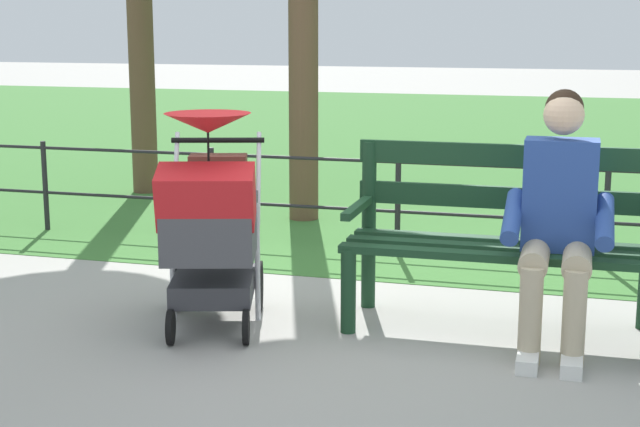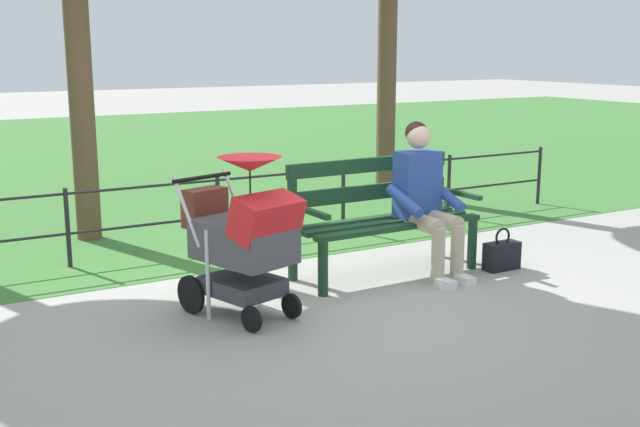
{
  "view_description": "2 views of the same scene",
  "coord_description": "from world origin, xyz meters",
  "views": [
    {
      "loc": [
        -1.29,
        4.86,
        1.6
      ],
      "look_at": [
        0.05,
        0.2,
        0.63
      ],
      "focal_mm": 53.67,
      "sensor_mm": 36.0,
      "label": 1
    },
    {
      "loc": [
        2.81,
        5.19,
        1.88
      ],
      "look_at": [
        -0.2,
        0.0,
        0.6
      ],
      "focal_mm": 43.99,
      "sensor_mm": 36.0,
      "label": 2
    }
  ],
  "objects": [
    {
      "name": "ground_plane",
      "position": [
        0.0,
        0.0,
        0.0
      ],
      "size": [
        60.0,
        60.0,
        0.0
      ],
      "primitive_type": "plane",
      "color": "#9E9B93"
    },
    {
      "name": "grass_lawn",
      "position": [
        0.0,
        -8.8,
        0.0
      ],
      "size": [
        40.0,
        16.0,
        0.01
      ],
      "primitive_type": "cube",
      "color": "#3D7533",
      "rests_on": "ground"
    },
    {
      "name": "park_bench",
      "position": [
        -0.85,
        -0.12,
        0.53
      ],
      "size": [
        1.61,
        0.62,
        0.96
      ],
      "color": "#193D23",
      "rests_on": "ground"
    },
    {
      "name": "person_on_bench",
      "position": [
        -1.14,
        0.11,
        0.68
      ],
      "size": [
        0.53,
        0.74,
        1.28
      ],
      "color": "tan",
      "rests_on": "ground"
    },
    {
      "name": "stroller",
      "position": [
        0.6,
        0.33,
        0.59
      ],
      "size": [
        0.72,
        0.98,
        1.15
      ],
      "color": "black",
      "rests_on": "ground"
    },
    {
      "name": "park_fence",
      "position": [
        -0.29,
        -1.58,
        0.42
      ],
      "size": [
        8.39,
        0.04,
        0.7
      ],
      "color": "black",
      "rests_on": "ground"
    }
  ]
}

